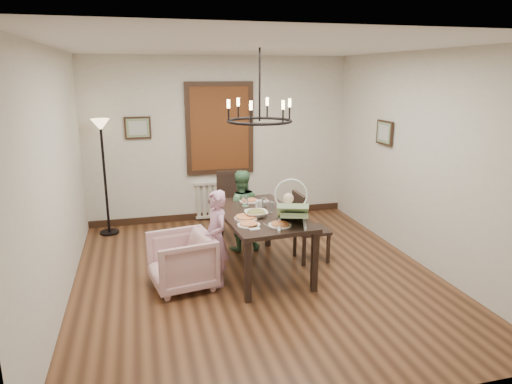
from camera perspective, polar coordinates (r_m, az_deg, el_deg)
name	(u,v)px	position (r m, az deg, el deg)	size (l,w,h in m)	color
room_shell	(249,163)	(5.84, -0.83, 3.67)	(4.51, 5.00, 2.81)	brown
dining_table	(259,219)	(5.84, 0.42, -3.43)	(1.07, 1.74, 0.78)	black
chair_far	(233,206)	(7.03, -2.92, -1.80)	(0.46, 0.46, 1.05)	black
chair_right	(312,226)	(6.29, 6.99, -4.26)	(0.43, 0.43, 0.97)	black
armchair	(182,261)	(5.59, -9.28, -8.51)	(0.71, 0.73, 0.66)	beige
elderly_woman	(217,246)	(5.55, -4.96, -6.77)	(0.36, 0.23, 0.98)	#C98EAB
seated_man	(240,217)	(6.61, -1.95, -3.17)	(0.48, 0.37, 0.98)	#48794E
baby_bouncer	(292,209)	(5.34, 4.55, -2.16)	(0.41, 0.57, 0.37)	#A4CF8F
salad_bowl	(256,213)	(5.65, 0.02, -2.69)	(0.34, 0.34, 0.08)	white
pizza_platter	(246,218)	(5.56, -1.29, -3.22)	(0.28, 0.28, 0.04)	tan
drinking_glass	(272,207)	(5.82, 2.00, -1.94)	(0.07, 0.07, 0.13)	silver
window_blinds	(220,129)	(7.83, -4.54, 7.91)	(1.00, 0.03, 1.40)	#593011
radiator	(221,199)	(8.09, -4.39, -0.90)	(0.92, 0.12, 0.62)	silver
picture_back	(138,128)	(7.71, -14.56, 7.77)	(0.42, 0.03, 0.36)	black
picture_right	(384,133)	(7.12, 15.76, 7.15)	(0.42, 0.03, 0.36)	black
floor_lamp	(105,179)	(7.54, -18.35, 1.55)	(0.30, 0.30, 1.80)	black
chandelier	(260,121)	(5.58, 0.45, 8.87)	(0.80, 0.80, 0.04)	black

